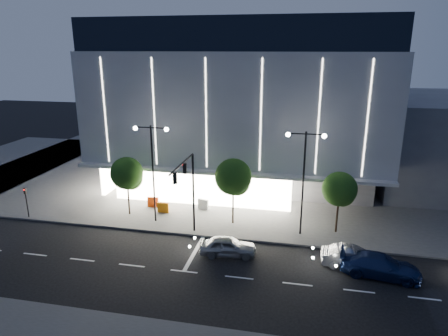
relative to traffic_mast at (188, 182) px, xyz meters
name	(u,v)px	position (x,y,z in m)	size (l,w,h in m)	color
ground	(165,258)	(-1.00, -3.34, -5.03)	(160.00, 160.00, 0.00)	black
sidewalk_museum	(264,170)	(4.00, 20.66, -4.95)	(70.00, 40.00, 0.15)	#474747
museum	(248,100)	(1.98, 18.97, 4.25)	(30.00, 25.80, 18.00)	#4C4C51
annex_building	(446,140)	(25.00, 20.66, -0.03)	(16.00, 20.00, 10.00)	#4C4C51
traffic_mast	(188,182)	(0.00, 0.00, 0.00)	(0.33, 5.89, 7.07)	black
street_lamp_west	(152,160)	(-4.00, 2.66, 0.93)	(3.16, 0.36, 9.00)	black
street_lamp_east	(304,168)	(9.00, 2.66, 0.93)	(3.16, 0.36, 9.00)	black
ped_signal_far	(26,199)	(-16.00, 1.16, -3.14)	(0.22, 0.24, 3.00)	black
tree_left	(127,175)	(-6.97, 3.68, -0.99)	(3.02, 3.02, 5.72)	black
tree_mid	(234,179)	(3.03, 3.68, -0.69)	(3.25, 3.25, 6.15)	black
tree_right	(340,191)	(12.03, 3.68, -1.14)	(2.91, 2.91, 5.51)	black
car_lead	(228,246)	(3.62, -1.89, -4.29)	(1.75, 4.35, 1.48)	#929699
car_second	(353,257)	(12.85, -1.71, -4.28)	(1.57, 4.51, 1.49)	#9D9EA4
car_third	(380,266)	(14.58, -2.59, -4.24)	(2.21, 5.44, 1.58)	navy
barrier_a	(153,202)	(-5.46, 5.81, -4.38)	(1.10, 0.25, 1.00)	#D73E0B
barrier_c	(163,207)	(-3.99, 4.65, -4.38)	(1.10, 0.25, 1.00)	orange
barrier_d	(203,204)	(-0.45, 6.28, -4.38)	(1.10, 0.25, 1.00)	#BDBDBD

